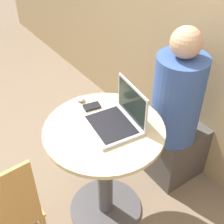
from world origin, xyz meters
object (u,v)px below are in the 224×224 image
at_px(cell_phone, 92,106).
at_px(laptop, 118,119).
at_px(chair_empty, 1,217).
at_px(person_seated, 178,122).

bearing_deg(cell_phone, laptop, 7.71).
relative_size(chair_empty, person_seated, 0.72).
bearing_deg(laptop, cell_phone, -172.29).
distance_m(laptop, person_seated, 0.61).
height_order(laptop, person_seated, person_seated).
xyz_separation_m(cell_phone, chair_empty, (0.17, -0.71, -0.32)).
bearing_deg(person_seated, cell_phone, -111.73).
bearing_deg(cell_phone, chair_empty, -76.44).
relative_size(laptop, cell_phone, 3.03).
relative_size(laptop, person_seated, 0.27).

